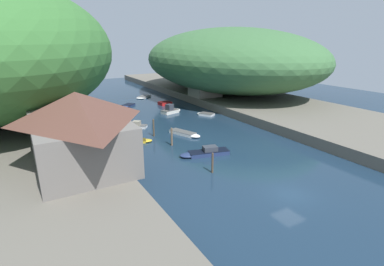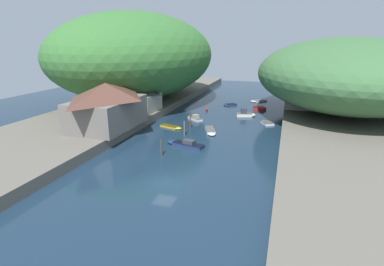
{
  "view_description": "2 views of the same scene",
  "coord_description": "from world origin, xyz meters",
  "px_view_note": "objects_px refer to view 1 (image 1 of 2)",
  "views": [
    {
      "loc": [
        -21.06,
        -17.45,
        14.41
      ],
      "look_at": [
        -1.03,
        17.15,
        1.69
      ],
      "focal_mm": 28.0,
      "sensor_mm": 36.0,
      "label": 1
    },
    {
      "loc": [
        13.04,
        -29.83,
        16.2
      ],
      "look_at": [
        -0.28,
        11.89,
        2.59
      ],
      "focal_mm": 28.0,
      "sensor_mm": 36.0,
      "label": 2
    }
  ],
  "objects_px": {
    "boat_navy_launch": "(186,134)",
    "boat_moored_right": "(205,114)",
    "person_on_quay": "(96,139)",
    "boat_small_dinghy": "(143,97)",
    "channel_buoy_near": "(121,114)",
    "right_bank_cottage": "(205,87)",
    "boat_red_skiff": "(136,141)",
    "boat_far_upstream": "(134,126)",
    "waterfront_building": "(79,128)",
    "boathouse_shed": "(61,115)",
    "boat_yellow_tender": "(204,153)",
    "boat_white_cruiser": "(171,110)",
    "boat_near_quay": "(128,105)",
    "boat_far_right_bank": "(166,103)"
  },
  "relations": [
    {
      "from": "boat_navy_launch",
      "to": "boat_moored_right",
      "type": "bearing_deg",
      "value": -156.55
    },
    {
      "from": "person_on_quay",
      "to": "boat_small_dinghy",
      "type": "bearing_deg",
      "value": -45.26
    },
    {
      "from": "channel_buoy_near",
      "to": "boat_small_dinghy",
      "type": "bearing_deg",
      "value": 55.61
    },
    {
      "from": "boat_moored_right",
      "to": "right_bank_cottage",
      "type": "bearing_deg",
      "value": 28.32
    },
    {
      "from": "boat_navy_launch",
      "to": "boat_red_skiff",
      "type": "relative_size",
      "value": 1.15
    },
    {
      "from": "boat_navy_launch",
      "to": "boat_red_skiff",
      "type": "bearing_deg",
      "value": -26.15
    },
    {
      "from": "boat_far_upstream",
      "to": "boat_red_skiff",
      "type": "height_order",
      "value": "boat_far_upstream"
    },
    {
      "from": "boat_red_skiff",
      "to": "person_on_quay",
      "type": "height_order",
      "value": "person_on_quay"
    },
    {
      "from": "boat_moored_right",
      "to": "person_on_quay",
      "type": "height_order",
      "value": "person_on_quay"
    },
    {
      "from": "waterfront_building",
      "to": "boat_red_skiff",
      "type": "bearing_deg",
      "value": 42.04
    },
    {
      "from": "boat_small_dinghy",
      "to": "person_on_quay",
      "type": "relative_size",
      "value": 2.85
    },
    {
      "from": "boat_far_upstream",
      "to": "boat_moored_right",
      "type": "bearing_deg",
      "value": -47.01
    },
    {
      "from": "boathouse_shed",
      "to": "boat_navy_launch",
      "type": "relative_size",
      "value": 1.4
    },
    {
      "from": "boat_yellow_tender",
      "to": "channel_buoy_near",
      "type": "distance_m",
      "value": 25.47
    },
    {
      "from": "waterfront_building",
      "to": "boat_white_cruiser",
      "type": "relative_size",
      "value": 3.15
    },
    {
      "from": "boat_small_dinghy",
      "to": "boat_yellow_tender",
      "type": "relative_size",
      "value": 0.72
    },
    {
      "from": "waterfront_building",
      "to": "boat_small_dinghy",
      "type": "xyz_separation_m",
      "value": [
        21.93,
        39.37,
        -5.4
      ]
    },
    {
      "from": "right_bank_cottage",
      "to": "boat_far_upstream",
      "type": "bearing_deg",
      "value": -152.34
    },
    {
      "from": "boat_near_quay",
      "to": "boat_white_cruiser",
      "type": "height_order",
      "value": "boat_white_cruiser"
    },
    {
      "from": "boat_far_upstream",
      "to": "boat_white_cruiser",
      "type": "height_order",
      "value": "boat_white_cruiser"
    },
    {
      "from": "boat_far_right_bank",
      "to": "boat_far_upstream",
      "type": "distance_m",
      "value": 18.58
    },
    {
      "from": "boat_yellow_tender",
      "to": "boat_small_dinghy",
      "type": "bearing_deg",
      "value": 3.32
    },
    {
      "from": "boat_far_upstream",
      "to": "boat_navy_launch",
      "type": "relative_size",
      "value": 0.76
    },
    {
      "from": "boathouse_shed",
      "to": "boat_small_dinghy",
      "type": "height_order",
      "value": "boathouse_shed"
    },
    {
      "from": "right_bank_cottage",
      "to": "person_on_quay",
      "type": "relative_size",
      "value": 3.96
    },
    {
      "from": "waterfront_building",
      "to": "boathouse_shed",
      "type": "distance_m",
      "value": 13.42
    },
    {
      "from": "boat_red_skiff",
      "to": "boat_small_dinghy",
      "type": "bearing_deg",
      "value": 176.17
    },
    {
      "from": "boathouse_shed",
      "to": "boat_red_skiff",
      "type": "relative_size",
      "value": 1.61
    },
    {
      "from": "channel_buoy_near",
      "to": "person_on_quay",
      "type": "distance_m",
      "value": 21.49
    },
    {
      "from": "boat_red_skiff",
      "to": "boat_navy_launch",
      "type": "bearing_deg",
      "value": 104.07
    },
    {
      "from": "boat_white_cruiser",
      "to": "boat_near_quay",
      "type": "bearing_deg",
      "value": -166.1
    },
    {
      "from": "boat_red_skiff",
      "to": "person_on_quay",
      "type": "relative_size",
      "value": 2.92
    },
    {
      "from": "boat_far_right_bank",
      "to": "boat_navy_launch",
      "type": "bearing_deg",
      "value": -24.41
    },
    {
      "from": "waterfront_building",
      "to": "channel_buoy_near",
      "type": "distance_m",
      "value": 27.2
    },
    {
      "from": "waterfront_building",
      "to": "boat_red_skiff",
      "type": "xyz_separation_m",
      "value": [
        8.81,
        7.95,
        -5.4
      ]
    },
    {
      "from": "right_bank_cottage",
      "to": "boat_navy_launch",
      "type": "height_order",
      "value": "right_bank_cottage"
    },
    {
      "from": "boat_red_skiff",
      "to": "waterfront_building",
      "type": "bearing_deg",
      "value": -29.13
    },
    {
      "from": "boat_moored_right",
      "to": "boat_yellow_tender",
      "type": "bearing_deg",
      "value": -151.95
    },
    {
      "from": "boat_small_dinghy",
      "to": "channel_buoy_near",
      "type": "xyz_separation_m",
      "value": [
        -10.45,
        -15.27,
        0.19
      ]
    },
    {
      "from": "boat_navy_launch",
      "to": "waterfront_building",
      "type": "bearing_deg",
      "value": 2.24
    },
    {
      "from": "boat_far_upstream",
      "to": "boat_red_skiff",
      "type": "distance_m",
      "value": 7.72
    },
    {
      "from": "channel_buoy_near",
      "to": "person_on_quay",
      "type": "xyz_separation_m",
      "value": [
        -8.99,
        -19.39,
        2.17
      ]
    },
    {
      "from": "boat_yellow_tender",
      "to": "boat_moored_right",
      "type": "bearing_deg",
      "value": -19.16
    },
    {
      "from": "boat_white_cruiser",
      "to": "boat_red_skiff",
      "type": "bearing_deg",
      "value": -57.44
    },
    {
      "from": "waterfront_building",
      "to": "boat_white_cruiser",
      "type": "xyz_separation_m",
      "value": [
        21.15,
        21.51,
        -5.05
      ]
    },
    {
      "from": "boat_small_dinghy",
      "to": "boat_navy_launch",
      "type": "relative_size",
      "value": 0.84
    },
    {
      "from": "boat_small_dinghy",
      "to": "person_on_quay",
      "type": "distance_m",
      "value": 39.81
    },
    {
      "from": "person_on_quay",
      "to": "boat_red_skiff",
      "type": "bearing_deg",
      "value": -78.87
    },
    {
      "from": "boat_far_upstream",
      "to": "channel_buoy_near",
      "type": "bearing_deg",
      "value": 35.48
    },
    {
      "from": "right_bank_cottage",
      "to": "channel_buoy_near",
      "type": "relative_size",
      "value": 6.84
    }
  ]
}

